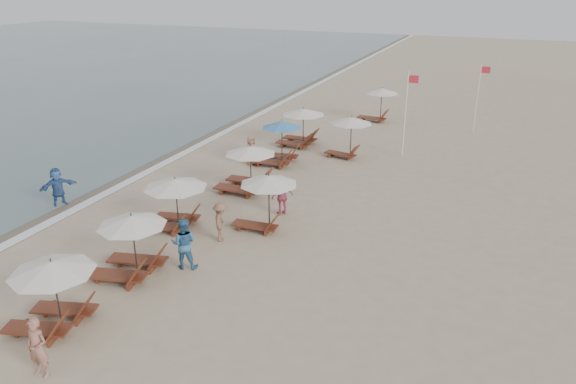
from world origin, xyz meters
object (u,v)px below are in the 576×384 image
at_px(beachgoer_mid_b, 221,222).
at_px(lounger_station_5, 300,126).
at_px(lounger_station_1, 128,246).
at_px(lounger_station_4, 277,144).
at_px(inland_station_1, 348,131).
at_px(lounger_station_0, 51,292).
at_px(flag_pole_near, 406,110).
at_px(beachgoer_far_b, 251,150).
at_px(lounger_station_3, 245,169).
at_px(beachgoer_far_a, 282,196).
at_px(inland_station_2, 378,101).
at_px(beachgoer_near, 37,348).
at_px(beachgoer_mid_a, 184,244).
at_px(waterline_walker, 58,187).
at_px(inland_station_0, 263,195).

bearing_deg(beachgoer_mid_b, lounger_station_5, -17.62).
bearing_deg(lounger_station_1, lounger_station_4, 90.51).
bearing_deg(lounger_station_5, inland_station_1, -18.65).
distance_m(lounger_station_0, flag_pole_near, 20.49).
bearing_deg(flag_pole_near, beachgoer_far_b, -146.14).
xyz_separation_m(lounger_station_0, lounger_station_3, (0.24, 11.46, -0.10)).
bearing_deg(beachgoer_far_a, inland_station_2, -135.27).
distance_m(lounger_station_4, beachgoer_far_b, 1.39).
bearing_deg(lounger_station_1, inland_station_2, 83.73).
distance_m(lounger_station_0, lounger_station_3, 11.47).
bearing_deg(beachgoer_near, beachgoer_far_b, 96.19).
relative_size(inland_station_2, beachgoer_mid_a, 1.49).
relative_size(lounger_station_0, lounger_station_4, 1.00).
bearing_deg(lounger_station_4, beachgoer_far_b, -151.55).
xyz_separation_m(lounger_station_3, beachgoer_near, (0.91, -13.14, -0.23)).
xyz_separation_m(lounger_station_1, waterline_walker, (-6.57, 3.71, -0.23)).
relative_size(inland_station_1, inland_station_2, 0.94).
bearing_deg(beachgoer_mid_a, beachgoer_far_a, -122.08).
xyz_separation_m(beachgoer_far_a, waterline_walker, (-9.25, -2.77, 0.05)).
xyz_separation_m(inland_station_0, beachgoer_far_a, (0.07, 1.65, -0.66)).
bearing_deg(inland_station_2, lounger_station_5, -110.92).
height_order(lounger_station_3, inland_station_1, inland_station_1).
bearing_deg(lounger_station_0, beachgoer_far_a, 73.69).
bearing_deg(lounger_station_5, lounger_station_4, -88.00).
xyz_separation_m(lounger_station_3, beachgoer_far_a, (2.58, -1.80, -0.25)).
distance_m(beachgoer_mid_b, beachgoer_far_b, 8.81).
height_order(lounger_station_1, lounger_station_5, lounger_station_1).
distance_m(beachgoer_mid_b, beachgoer_far_a, 3.30).
distance_m(inland_station_2, waterline_walker, 21.47).
relative_size(lounger_station_1, beachgoer_mid_a, 1.48).
relative_size(lounger_station_0, waterline_walker, 1.53).
relative_size(lounger_station_0, inland_station_1, 1.02).
relative_size(beachgoer_far_a, beachgoer_far_b, 1.03).
bearing_deg(inland_station_0, lounger_station_1, -118.35).
height_order(inland_station_0, beachgoer_near, inland_station_0).
bearing_deg(beachgoer_near, lounger_station_5, 91.67).
height_order(lounger_station_3, lounger_station_4, lounger_station_4).
distance_m(beachgoer_near, beachgoer_far_a, 11.46).
xyz_separation_m(inland_station_2, waterline_walker, (-9.11, -19.44, -0.54)).
height_order(lounger_station_1, waterline_walker, lounger_station_1).
distance_m(lounger_station_1, lounger_station_5, 15.89).
relative_size(lounger_station_4, inland_station_2, 0.97).
relative_size(lounger_station_5, beachgoer_far_b, 1.75).
distance_m(lounger_station_3, beachgoer_mid_b, 5.10).
bearing_deg(lounger_station_4, beachgoer_mid_a, -82.53).
xyz_separation_m(lounger_station_5, beachgoer_mid_a, (1.60, -14.74, -0.25)).
bearing_deg(beachgoer_far_b, beachgoer_mid_a, -141.45).
relative_size(lounger_station_1, inland_station_1, 1.05).
relative_size(lounger_station_3, inland_station_2, 1.02).
bearing_deg(flag_pole_near, lounger_station_5, -174.85).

